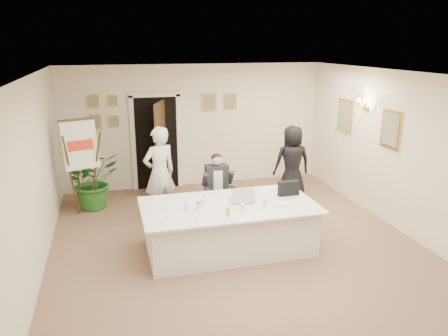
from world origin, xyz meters
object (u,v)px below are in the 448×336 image
conference_table (229,227)px  standing_man (160,173)px  laptop (241,193)px  paper_stack (281,204)px  potted_palm (93,181)px  flip_chart (81,172)px  seated_man (217,188)px  oj_glass (228,212)px  standing_woman (292,162)px  laptop_bag (289,188)px  steel_jug (199,206)px

conference_table → standing_man: bearing=119.1°
laptop → paper_stack: size_ratio=1.28×
conference_table → potted_palm: (-2.15, 2.51, 0.18)m
flip_chart → laptop: flip_chart is taller
seated_man → laptop: bearing=-80.7°
conference_table → laptop: size_ratio=7.30×
conference_table → laptop: laptop is taller
standing_man → oj_glass: standing_man is taller
standing_woman → paper_stack: standing_woman is taller
standing_man → laptop_bag: size_ratio=4.99×
potted_palm → laptop: (2.37, -2.42, 0.34)m
seated_man → oj_glass: size_ratio=10.17×
potted_palm → flip_chart: bearing=-122.6°
conference_table → paper_stack: (0.80, -0.22, 0.40)m
potted_palm → oj_glass: bearing=-55.9°
seated_man → paper_stack: (0.69, -1.40, 0.13)m
seated_man → paper_stack: size_ratio=4.45×
seated_man → laptop_bag: (0.98, -1.02, 0.24)m
seated_man → flip_chart: (-2.45, 1.04, 0.20)m
seated_man → potted_palm: bearing=152.6°
standing_man → laptop: (1.12, -1.52, 0.02)m
conference_table → oj_glass: bearing=-107.8°
laptop → flip_chart: bearing=149.7°
standing_man → oj_glass: bearing=88.7°
laptop → paper_stack: laptop is taller
conference_table → laptop: bearing=23.1°
oj_glass → potted_palm: bearing=124.1°
standing_woman → paper_stack: (-1.17, -2.23, -0.01)m
oj_glass → laptop_bag: bearing=26.3°
conference_table → laptop: (0.22, 0.10, 0.52)m
flip_chart → potted_palm: flip_chart is taller
seated_man → laptop_bag: seated_man is taller
laptop_bag → steel_jug: bearing=-171.5°
conference_table → standing_man: standing_man is taller
conference_table → seated_man: 1.22m
seated_man → paper_stack: bearing=-60.7°
laptop → standing_man: bearing=135.9°
conference_table → seated_man: bearing=84.8°
seated_man → steel_jug: bearing=-112.6°
standing_woman → steel_jug: standing_woman is taller
standing_man → standing_woman: bearing=166.5°
flip_chart → standing_man: bearing=-22.8°
laptop_bag → standing_man: bearing=143.0°
flip_chart → laptop_bag: 4.00m
potted_palm → laptop_bag: 4.01m
conference_table → oj_glass: (-0.14, -0.45, 0.45)m
steel_jug → seated_man: bearing=64.2°
standing_woman → laptop_bag: standing_woman is taller
paper_stack → oj_glass: bearing=-166.3°
paper_stack → flip_chart: bearing=142.1°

